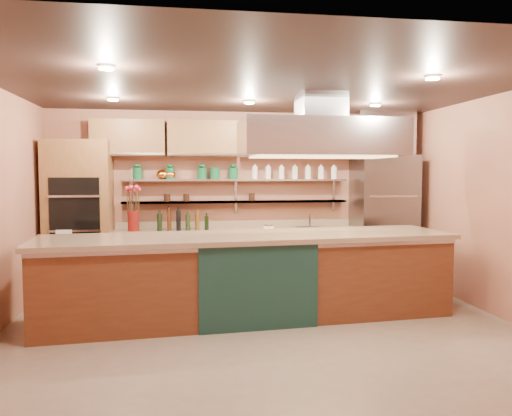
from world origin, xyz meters
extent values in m
cube|color=gray|center=(0.00, 0.00, -0.01)|extent=(6.00, 5.00, 0.02)
cube|color=black|center=(0.00, 0.00, 2.80)|extent=(6.00, 5.00, 0.02)
cube|color=#AA6950|center=(0.00, 2.50, 1.40)|extent=(6.00, 0.04, 2.80)
cube|color=#AA6950|center=(0.00, -2.50, 1.40)|extent=(6.00, 0.04, 2.80)
cube|color=#AA6950|center=(3.00, 0.00, 1.40)|extent=(0.04, 5.00, 2.80)
cube|color=brown|center=(-2.45, 2.18, 1.15)|extent=(0.95, 0.64, 2.30)
cube|color=slate|center=(2.35, 2.14, 1.05)|extent=(0.95, 0.72, 2.10)
cube|color=tan|center=(-0.05, 2.20, 0.47)|extent=(3.84, 0.64, 0.93)
cube|color=#ABADB2|center=(-0.05, 2.37, 1.35)|extent=(3.60, 0.26, 0.03)
cube|color=#ABADB2|center=(-0.05, 2.37, 1.70)|extent=(3.60, 0.26, 0.03)
cube|color=brown|center=(0.00, 2.32, 2.35)|extent=(4.60, 0.36, 0.55)
cube|color=#ABADB2|center=(0.80, 0.50, 2.25)|extent=(2.00, 1.00, 0.45)
cube|color=#FFE5A5|center=(0.00, 0.20, 2.77)|extent=(4.00, 2.80, 0.02)
cube|color=brown|center=(-0.10, 0.50, 0.52)|extent=(5.09, 1.47, 1.05)
cylinder|color=maroon|center=(-1.65, 2.15, 1.08)|extent=(0.21, 0.21, 0.30)
cube|color=black|center=(-0.90, 2.15, 1.06)|extent=(0.87, 0.37, 0.27)
cube|color=white|center=(0.43, 2.15, 0.97)|extent=(0.19, 0.17, 0.09)
cylinder|color=white|center=(1.14, 2.25, 1.04)|extent=(0.04, 0.04, 0.21)
ellipsoid|color=orange|center=(-1.22, 2.37, 1.79)|extent=(0.23, 0.23, 0.15)
cylinder|color=#114F2A|center=(-0.39, 2.37, 1.81)|extent=(0.18, 0.18, 0.18)
camera|label=1|loc=(-0.94, -5.60, 1.81)|focal=35.00mm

